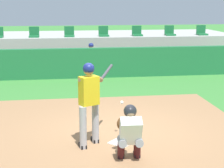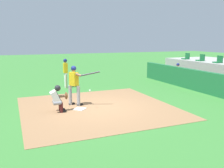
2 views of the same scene
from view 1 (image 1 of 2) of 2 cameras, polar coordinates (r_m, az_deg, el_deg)
The scene contains 15 objects.
ground_plane at distance 8.99m, azimuth 0.62°, elevation -7.20°, with size 80.00×80.00×0.00m, color #387A33.
dirt_infield at distance 8.99m, azimuth 0.62°, elevation -7.16°, with size 6.40×6.40×0.01m, color #936B47.
home_plate at distance 8.24m, azimuth 1.46°, elevation -8.90°, with size 0.44×0.44×0.02m, color white.
batter_at_plate at distance 7.83m, azimuth -3.41°, elevation -2.27°, with size 0.88×1.25×1.80m.
catcher_crouched at distance 7.22m, azimuth 2.69°, elevation -7.11°, with size 0.50×1.71×1.13m.
dugout_wall at distance 15.12m, azimuth -3.05°, elevation 3.24°, with size 13.00×0.30×1.20m, color #1E6638.
dugout_bench at distance 16.16m, azimuth -3.35°, elevation 2.49°, with size 11.80×0.44×0.45m, color olive.
dugout_player_1 at distance 15.94m, azimuth -3.16°, elevation 3.99°, with size 0.49×0.70×1.30m.
stands_platform at distance 19.45m, azimuth -4.19°, elevation 5.59°, with size 15.00×4.40×1.40m, color #9E9E99.
stadium_seat_2 at distance 17.85m, azimuth -11.80°, elevation 7.44°, with size 0.46×0.46×0.48m.
stadium_seat_3 at distance 17.81m, azimuth -6.53°, elevation 7.61°, with size 0.46×0.46×0.48m.
stadium_seat_4 at distance 17.93m, azimuth -1.29°, elevation 7.72°, with size 0.46×0.46×0.48m.
stadium_seat_5 at distance 18.19m, azimuth 3.85°, elevation 7.76°, with size 0.46×0.46×0.48m.
stadium_seat_6 at distance 18.59m, azimuth 8.81°, elevation 7.75°, with size 0.46×0.46×0.48m.
stadium_seat_7 at distance 19.12m, azimuth 13.52°, elevation 7.68°, with size 0.46×0.46×0.48m.
Camera 1 is at (-1.27, -8.37, 3.03)m, focal length 59.95 mm.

